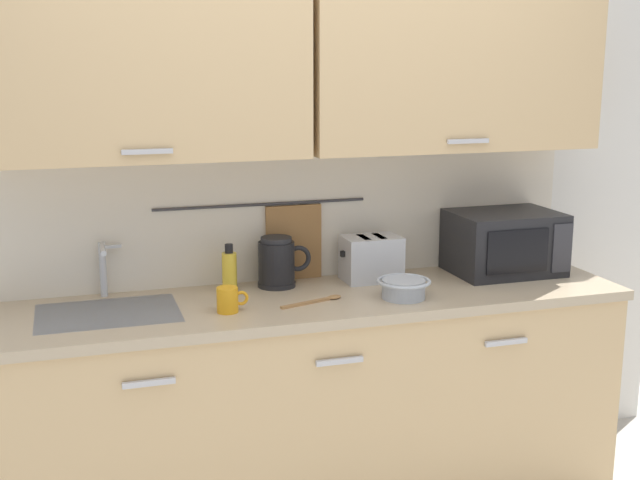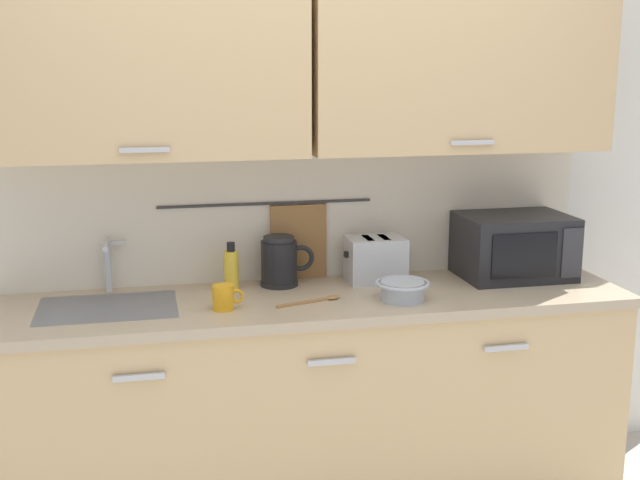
{
  "view_description": "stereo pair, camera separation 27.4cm",
  "coord_description": "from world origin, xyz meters",
  "px_view_note": "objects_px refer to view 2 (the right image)",
  "views": [
    {
      "loc": [
        -0.91,
        -2.68,
        1.82
      ],
      "look_at": [
        0.03,
        0.33,
        1.12
      ],
      "focal_mm": 45.87,
      "sensor_mm": 36.0,
      "label": 1
    },
    {
      "loc": [
        -0.65,
        -2.75,
        1.82
      ],
      "look_at": [
        0.03,
        0.33,
        1.12
      ],
      "focal_mm": 45.87,
      "sensor_mm": 36.0,
      "label": 2
    }
  ],
  "objects_px": {
    "microwave": "(514,246)",
    "wooden_spoon": "(316,300)",
    "toaster": "(375,259)",
    "dish_soap_bottle": "(231,269)",
    "mixing_bowl": "(403,289)",
    "mug_near_sink": "(224,297)",
    "electric_kettle": "(280,262)"
  },
  "relations": [
    {
      "from": "microwave",
      "to": "mixing_bowl",
      "type": "bearing_deg",
      "value": -157.53
    },
    {
      "from": "toaster",
      "to": "wooden_spoon",
      "type": "height_order",
      "value": "toaster"
    },
    {
      "from": "toaster",
      "to": "mixing_bowl",
      "type": "bearing_deg",
      "value": -85.09
    },
    {
      "from": "electric_kettle",
      "to": "wooden_spoon",
      "type": "xyz_separation_m",
      "value": [
        0.1,
        -0.27,
        -0.1
      ]
    },
    {
      "from": "mixing_bowl",
      "to": "mug_near_sink",
      "type": "bearing_deg",
      "value": 177.68
    },
    {
      "from": "dish_soap_bottle",
      "to": "mug_near_sink",
      "type": "relative_size",
      "value": 1.63
    },
    {
      "from": "microwave",
      "to": "mug_near_sink",
      "type": "relative_size",
      "value": 3.83
    },
    {
      "from": "toaster",
      "to": "dish_soap_bottle",
      "type": "bearing_deg",
      "value": 179.16
    },
    {
      "from": "microwave",
      "to": "electric_kettle",
      "type": "distance_m",
      "value": 1.01
    },
    {
      "from": "mixing_bowl",
      "to": "electric_kettle",
      "type": "bearing_deg",
      "value": 143.34
    },
    {
      "from": "microwave",
      "to": "toaster",
      "type": "distance_m",
      "value": 0.61
    },
    {
      "from": "toaster",
      "to": "microwave",
      "type": "bearing_deg",
      "value": -5.0
    },
    {
      "from": "mug_near_sink",
      "to": "wooden_spoon",
      "type": "xyz_separation_m",
      "value": [
        0.36,
        0.02,
        -0.04
      ]
    },
    {
      "from": "microwave",
      "to": "dish_soap_bottle",
      "type": "relative_size",
      "value": 2.35
    },
    {
      "from": "mug_near_sink",
      "to": "mixing_bowl",
      "type": "bearing_deg",
      "value": -2.32
    },
    {
      "from": "microwave",
      "to": "wooden_spoon",
      "type": "distance_m",
      "value": 0.94
    },
    {
      "from": "mixing_bowl",
      "to": "toaster",
      "type": "distance_m",
      "value": 0.3
    },
    {
      "from": "microwave",
      "to": "dish_soap_bottle",
      "type": "xyz_separation_m",
      "value": [
        -1.21,
        0.06,
        -0.05
      ]
    },
    {
      "from": "toaster",
      "to": "wooden_spoon",
      "type": "xyz_separation_m",
      "value": [
        -0.31,
        -0.24,
        -0.09
      ]
    },
    {
      "from": "mug_near_sink",
      "to": "electric_kettle",
      "type": "bearing_deg",
      "value": 47.63
    },
    {
      "from": "wooden_spoon",
      "to": "dish_soap_bottle",
      "type": "bearing_deg",
      "value": 140.44
    },
    {
      "from": "microwave",
      "to": "dish_soap_bottle",
      "type": "distance_m",
      "value": 1.21
    },
    {
      "from": "mug_near_sink",
      "to": "toaster",
      "type": "bearing_deg",
      "value": 21.56
    },
    {
      "from": "mixing_bowl",
      "to": "wooden_spoon",
      "type": "relative_size",
      "value": 0.79
    },
    {
      "from": "toaster",
      "to": "mug_near_sink",
      "type": "bearing_deg",
      "value": -158.44
    },
    {
      "from": "electric_kettle",
      "to": "mug_near_sink",
      "type": "bearing_deg",
      "value": -132.37
    },
    {
      "from": "mug_near_sink",
      "to": "microwave",
      "type": "bearing_deg",
      "value": 9.43
    },
    {
      "from": "dish_soap_bottle",
      "to": "wooden_spoon",
      "type": "xyz_separation_m",
      "value": [
        0.3,
        -0.25,
        -0.08
      ]
    },
    {
      "from": "microwave",
      "to": "electric_kettle",
      "type": "xyz_separation_m",
      "value": [
        -1.01,
        0.08,
        -0.03
      ]
    },
    {
      "from": "mug_near_sink",
      "to": "toaster",
      "type": "height_order",
      "value": "toaster"
    },
    {
      "from": "electric_kettle",
      "to": "mug_near_sink",
      "type": "xyz_separation_m",
      "value": [
        -0.26,
        -0.29,
        -0.05
      ]
    },
    {
      "from": "microwave",
      "to": "dish_soap_bottle",
      "type": "height_order",
      "value": "microwave"
    }
  ]
}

